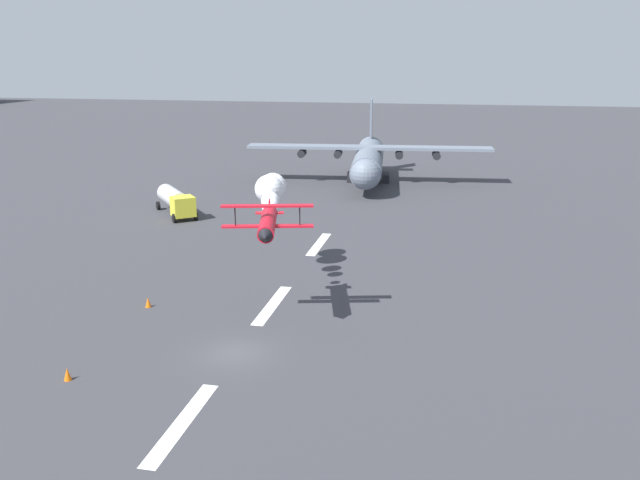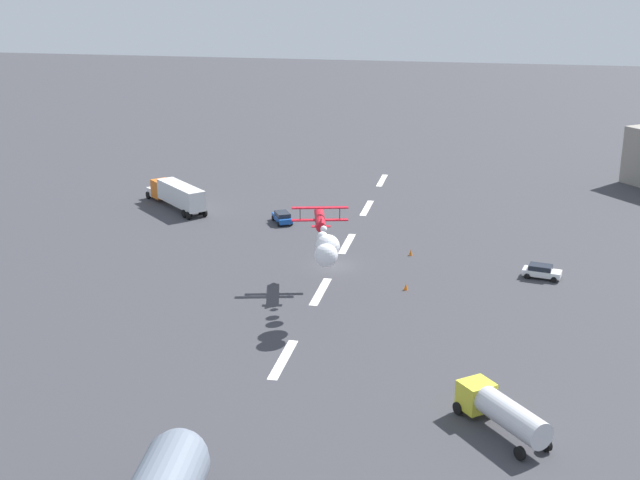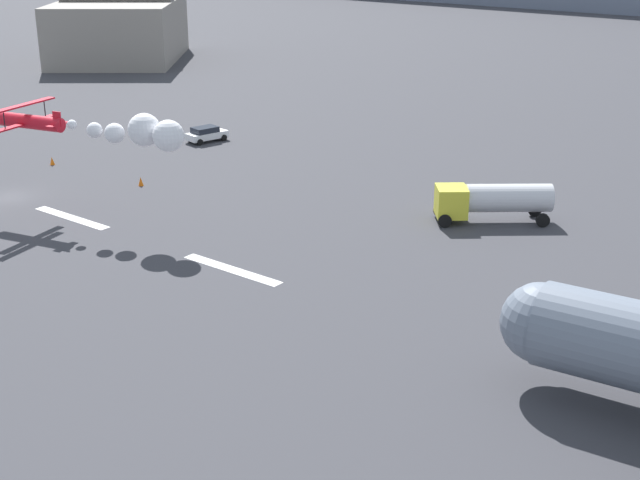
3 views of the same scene
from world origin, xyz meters
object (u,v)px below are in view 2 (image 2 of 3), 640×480
at_px(fuel_tanker_truck, 501,411).
at_px(followme_car_yellow, 282,217).
at_px(semi_truck_orange, 177,194).
at_px(traffic_cone_far, 406,287).
at_px(stunt_biplane_red, 325,241).
at_px(traffic_cone_near, 411,252).
at_px(airport_staff_sedan, 541,271).

height_order(fuel_tanker_truck, followme_car_yellow, fuel_tanker_truck).
xyz_separation_m(semi_truck_orange, traffic_cone_far, (25.48, 35.33, -1.75)).
height_order(stunt_biplane_red, traffic_cone_near, stunt_biplane_red).
bearing_deg(traffic_cone_near, airport_staff_sedan, 72.06).
relative_size(fuel_tanker_truck, traffic_cone_far, 10.79).
relative_size(stunt_biplane_red, fuel_tanker_truck, 2.08).
xyz_separation_m(stunt_biplane_red, traffic_cone_far, (-6.80, 7.49, -6.83)).
distance_m(followme_car_yellow, airport_staff_sedan, 36.39).
distance_m(semi_truck_orange, followme_car_yellow, 16.97).
bearing_deg(traffic_cone_near, traffic_cone_far, 3.09).
height_order(stunt_biplane_red, airport_staff_sedan, stunt_biplane_red).
relative_size(semi_truck_orange, traffic_cone_near, 16.36).
height_order(stunt_biplane_red, semi_truck_orange, stunt_biplane_red).
bearing_deg(traffic_cone_far, semi_truck_orange, -125.81).
bearing_deg(semi_truck_orange, followme_car_yellow, 76.22).
xyz_separation_m(semi_truck_orange, fuel_tanker_truck, (53.03, 45.23, -0.39)).
relative_size(stunt_biplane_red, traffic_cone_far, 22.43).
bearing_deg(airport_staff_sedan, traffic_cone_near, -107.94).
xyz_separation_m(fuel_tanker_truck, traffic_cone_far, (-27.55, -9.91, -1.36)).
distance_m(stunt_biplane_red, fuel_tanker_truck, 27.63).
bearing_deg(stunt_biplane_red, airport_staff_sedan, 121.54).
bearing_deg(traffic_cone_near, semi_truck_orange, -112.05).
bearing_deg(traffic_cone_near, stunt_biplane_red, -20.67).
distance_m(fuel_tanker_truck, followme_car_yellow, 56.85).
height_order(semi_truck_orange, fuel_tanker_truck, semi_truck_orange).
distance_m(followme_car_yellow, traffic_cone_far, 28.59).
height_order(semi_truck_orange, traffic_cone_near, semi_truck_orange).
relative_size(airport_staff_sedan, traffic_cone_far, 5.86).
bearing_deg(traffic_cone_near, followme_car_yellow, -118.75).
distance_m(stunt_biplane_red, followme_car_yellow, 31.13).
height_order(traffic_cone_near, traffic_cone_far, same).
distance_m(semi_truck_orange, traffic_cone_far, 43.59).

